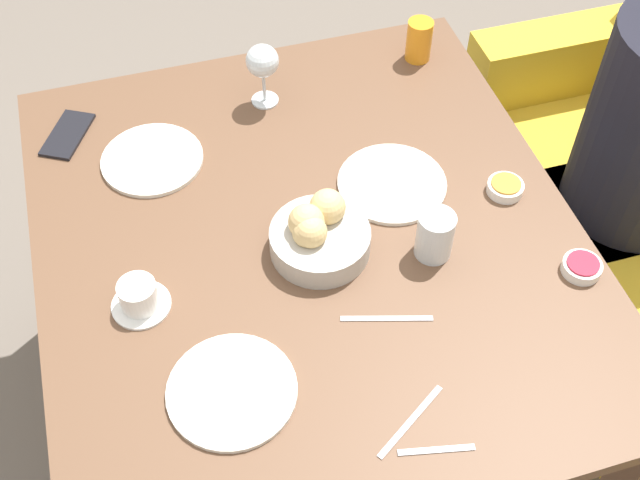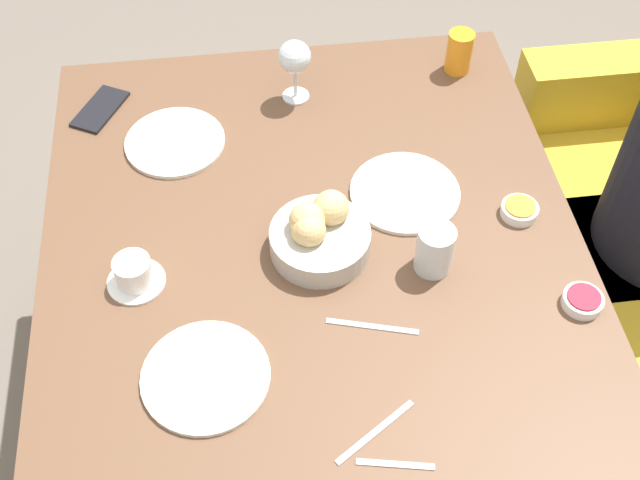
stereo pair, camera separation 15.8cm
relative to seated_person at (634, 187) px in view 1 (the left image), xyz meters
name	(u,v)px [view 1 (the left image)]	position (x,y,z in m)	size (l,w,h in m)	color
ground_plane	(312,410)	(0.13, -0.91, -0.50)	(10.00, 10.00, 0.00)	#6B6056
dining_table	(309,264)	(0.13, -0.91, 0.17)	(1.23, 1.09, 0.76)	brown
seated_person	(634,187)	(0.00, 0.00, 0.00)	(0.36, 0.47, 1.18)	#23232D
bread_basket	(318,234)	(0.16, -0.90, 0.31)	(0.20, 0.20, 0.11)	#B2ADA3
plate_near_left	(152,160)	(-0.18, -1.19, 0.27)	(0.22, 0.22, 0.01)	silver
plate_near_right	(232,391)	(0.43, -1.14, 0.27)	(0.23, 0.23, 0.01)	silver
plate_far_center	(392,183)	(0.04, -0.70, 0.27)	(0.23, 0.23, 0.01)	silver
juice_glass	(419,40)	(-0.35, -0.50, 0.32)	(0.06, 0.06, 0.10)	orange
water_tumbler	(435,235)	(0.24, -0.69, 0.32)	(0.07, 0.07, 0.10)	silver
wine_glass	(262,63)	(-0.30, -0.90, 0.38)	(0.08, 0.08, 0.16)	silver
coffee_cup	(139,297)	(0.20, -1.27, 0.29)	(0.11, 0.11, 0.06)	white
jam_bowl_berry	(582,267)	(0.37, -0.43, 0.28)	(0.08, 0.08, 0.03)	white
jam_bowl_honey	(505,187)	(0.13, -0.48, 0.28)	(0.08, 0.08, 0.03)	white
fork_silver	(387,319)	(0.36, -0.83, 0.27)	(0.06, 0.17, 0.00)	#B7B7BC
knife_silver	(411,421)	(0.57, -0.86, 0.27)	(0.10, 0.15, 0.00)	#B7B7BC
spoon_coffee	(436,450)	(0.64, -0.84, 0.27)	(0.04, 0.13, 0.00)	#B7B7BC
cell_phone	(67,135)	(-0.31, -1.36, 0.27)	(0.17, 0.14, 0.01)	black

